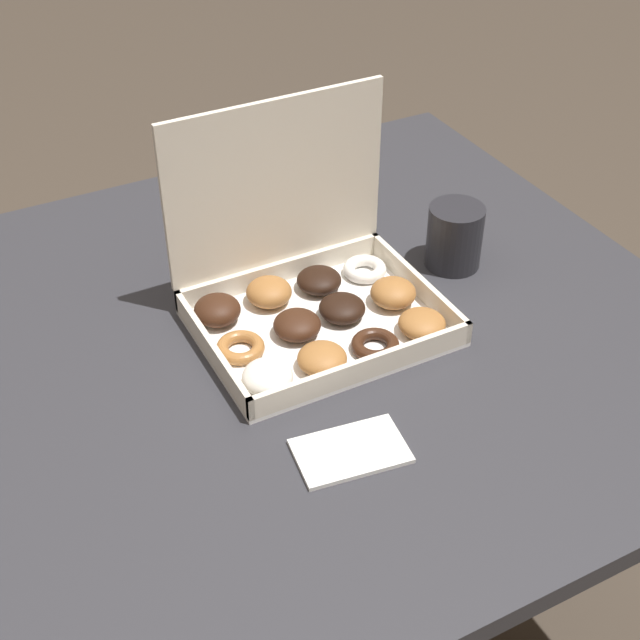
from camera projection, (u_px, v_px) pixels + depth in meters
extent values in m
plane|color=#42382D|center=(295.00, 630.00, 1.65)|extent=(8.00, 8.00, 0.00)
cube|color=#2D2D33|center=(286.00, 341.00, 1.23)|extent=(1.11, 1.00, 0.03)
cylinder|color=#2D2D33|center=(410.00, 282.00, 1.94)|extent=(0.06, 0.06, 0.68)
cube|color=white|center=(320.00, 328.00, 1.22)|extent=(0.32, 0.25, 0.01)
cube|color=beige|center=(365.00, 369.00, 1.12)|extent=(0.32, 0.01, 0.03)
cube|color=beige|center=(281.00, 271.00, 1.29)|extent=(0.32, 0.01, 0.03)
cube|color=beige|center=(212.00, 351.00, 1.15)|extent=(0.01, 0.25, 0.03)
cube|color=beige|center=(418.00, 285.00, 1.27)|extent=(0.01, 0.25, 0.03)
cube|color=beige|center=(276.00, 184.00, 1.21)|extent=(0.32, 0.01, 0.25)
ellipsoid|color=white|center=(268.00, 377.00, 1.11)|extent=(0.06, 0.06, 0.04)
ellipsoid|color=#9E6633|center=(322.00, 359.00, 1.14)|extent=(0.06, 0.06, 0.03)
torus|color=#381E11|center=(375.00, 345.00, 1.17)|extent=(0.06, 0.06, 0.02)
ellipsoid|color=#9E6633|center=(422.00, 324.00, 1.20)|extent=(0.06, 0.06, 0.03)
torus|color=#9E6633|center=(240.00, 348.00, 1.17)|extent=(0.06, 0.06, 0.02)
ellipsoid|color=#381E11|center=(297.00, 325.00, 1.19)|extent=(0.06, 0.06, 0.03)
ellipsoid|color=black|center=(342.00, 308.00, 1.22)|extent=(0.06, 0.06, 0.03)
ellipsoid|color=#9E6633|center=(393.00, 293.00, 1.25)|extent=(0.06, 0.06, 0.04)
ellipsoid|color=#381E11|center=(217.00, 310.00, 1.22)|extent=(0.06, 0.06, 0.04)
ellipsoid|color=#9E6633|center=(269.00, 292.00, 1.25)|extent=(0.06, 0.06, 0.04)
ellipsoid|color=black|center=(319.00, 280.00, 1.28)|extent=(0.06, 0.06, 0.03)
torus|color=white|center=(365.00, 269.00, 1.31)|extent=(0.06, 0.06, 0.02)
cylinder|color=#232328|center=(455.00, 237.00, 1.32)|extent=(0.08, 0.08, 0.10)
cylinder|color=black|center=(457.00, 211.00, 1.29)|extent=(0.07, 0.07, 0.01)
cube|color=white|center=(351.00, 451.00, 1.04)|extent=(0.14, 0.10, 0.01)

